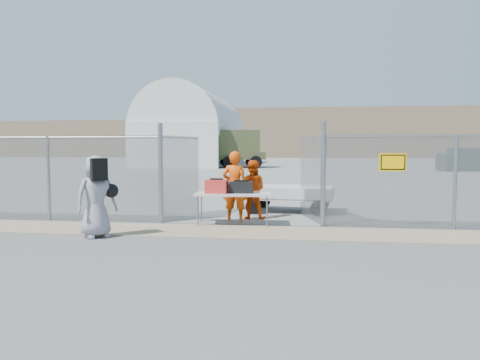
# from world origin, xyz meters

# --- Properties ---
(ground) EXTENTS (160.00, 160.00, 0.00)m
(ground) POSITION_xyz_m (0.00, 0.00, 0.00)
(ground) COLOR #474747
(tarmac_inside) EXTENTS (160.00, 80.00, 0.01)m
(tarmac_inside) POSITION_xyz_m (0.00, 42.00, 0.01)
(tarmac_inside) COLOR gray
(tarmac_inside) RESTS_ON ground
(dirt_strip) EXTENTS (44.00, 1.60, 0.01)m
(dirt_strip) POSITION_xyz_m (0.00, 1.00, 0.01)
(dirt_strip) COLOR #988363
(dirt_strip) RESTS_ON ground
(distant_hills) EXTENTS (140.00, 6.00, 9.00)m
(distant_hills) POSITION_xyz_m (5.00, 78.00, 4.50)
(distant_hills) COLOR #7F684F
(distant_hills) RESTS_ON ground
(chain_link_fence) EXTENTS (40.00, 0.20, 2.20)m
(chain_link_fence) POSITION_xyz_m (0.00, 2.00, 1.10)
(chain_link_fence) COLOR gray
(chain_link_fence) RESTS_ON ground
(quonset_hangar) EXTENTS (9.00, 18.00, 8.00)m
(quonset_hangar) POSITION_xyz_m (-10.00, 40.00, 4.00)
(quonset_hangar) COLOR silver
(quonset_hangar) RESTS_ON ground
(folding_table) EXTENTS (1.90, 0.92, 0.78)m
(folding_table) POSITION_xyz_m (-0.16, 1.92, 0.39)
(folding_table) COLOR silver
(folding_table) RESTS_ON ground
(orange_bag) EXTENTS (0.53, 0.37, 0.33)m
(orange_bag) POSITION_xyz_m (-0.55, 1.82, 0.95)
(orange_bag) COLOR red
(orange_bag) RESTS_ON folding_table
(black_duffel) EXTENTS (0.59, 0.36, 0.28)m
(black_duffel) POSITION_xyz_m (0.03, 1.97, 0.92)
(black_duffel) COLOR black
(black_duffel) RESTS_ON folding_table
(security_worker_left) EXTENTS (0.70, 0.50, 1.81)m
(security_worker_left) POSITION_xyz_m (-0.20, 2.48, 0.90)
(security_worker_left) COLOR #DB4909
(security_worker_left) RESTS_ON ground
(security_worker_right) EXTENTS (0.79, 0.63, 1.56)m
(security_worker_right) POSITION_xyz_m (0.19, 2.96, 0.78)
(security_worker_right) COLOR #DB4909
(security_worker_right) RESTS_ON ground
(visitor) EXTENTS (1.00, 0.98, 1.73)m
(visitor) POSITION_xyz_m (-2.79, 0.00, 0.87)
(visitor) COLOR gray
(visitor) RESTS_ON ground
(utility_trailer) EXTENTS (3.50, 2.06, 0.81)m
(utility_trailer) POSITION_xyz_m (1.12, 4.41, 0.40)
(utility_trailer) COLOR silver
(utility_trailer) RESTS_ON ground
(military_truck) EXTENTS (7.66, 4.40, 3.45)m
(military_truck) POSITION_xyz_m (-5.62, 33.44, 1.72)
(military_truck) COLOR #474D2A
(military_truck) RESTS_ON ground
(parked_vehicle_near) EXTENTS (4.14, 2.56, 1.74)m
(parked_vehicle_near) POSITION_xyz_m (14.19, 29.70, 0.87)
(parked_vehicle_near) COLOR #384237
(parked_vehicle_near) RESTS_ON ground
(parked_vehicle_mid) EXTENTS (4.39, 3.06, 1.82)m
(parked_vehicle_mid) POSITION_xyz_m (15.75, 35.47, 0.91)
(parked_vehicle_mid) COLOR #384237
(parked_vehicle_mid) RESTS_ON ground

